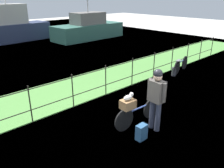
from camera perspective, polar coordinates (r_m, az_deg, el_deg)
ground_plane at (r=6.31m, az=8.46°, el=-10.99°), size 60.00×60.00×0.00m
grass_strip at (r=8.71m, az=-10.23°, el=-1.51°), size 27.00×2.40×0.03m
iron_fence at (r=7.56m, az=-5.51°, el=0.22°), size 18.04×0.04×1.11m
bicycle_main at (r=6.32m, az=6.50°, el=-7.34°), size 1.68×0.20×0.62m
wooden_crate at (r=5.89m, az=3.99°, el=-5.04°), size 0.39×0.31×0.24m
terrier_dog at (r=5.82m, az=4.22°, el=-3.25°), size 0.32×0.16×0.18m
cyclist_person at (r=5.88m, az=11.06°, el=-2.64°), size 0.29×0.54×1.68m
backpack_on_paving at (r=5.79m, az=7.38°, el=-11.88°), size 0.28×0.18×0.40m
mooring_bollard at (r=10.46m, az=15.24°, el=3.02°), size 0.20×0.20×0.38m
bicycle_parked at (r=11.04m, az=16.84°, el=4.62°), size 1.60×0.35×0.64m
moored_boat_near at (r=19.30m, az=-24.28°, el=12.60°), size 5.97×2.25×4.34m
moored_boat_far at (r=19.11m, az=-5.91°, el=13.58°), size 6.05×2.39×3.67m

